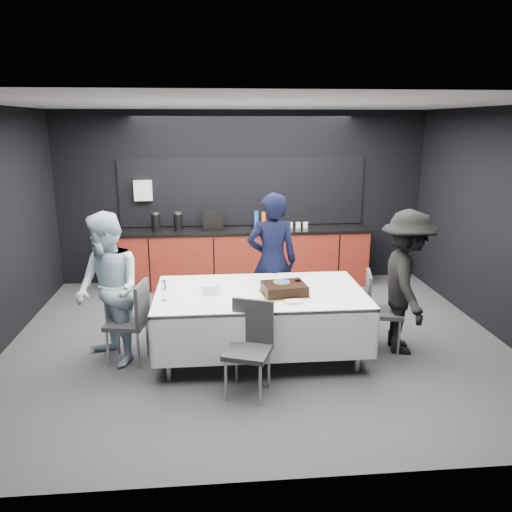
{
  "coord_description": "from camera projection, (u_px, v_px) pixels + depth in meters",
  "views": [
    {
      "loc": [
        -0.52,
        -5.66,
        2.6
      ],
      "look_at": [
        0.0,
        0.1,
        1.05
      ],
      "focal_mm": 35.0,
      "sensor_mm": 36.0,
      "label": 1
    }
  ],
  "objects": [
    {
      "name": "ground",
      "position": [
        257.0,
        340.0,
        6.16
      ],
      "size": [
        6.0,
        6.0,
        0.0
      ],
      "primitive_type": "plane",
      "color": "#3D3E42",
      "rests_on": "ground"
    },
    {
      "name": "room_shell",
      "position": [
        257.0,
        190.0,
        5.68
      ],
      "size": [
        6.04,
        5.04,
        2.82
      ],
      "color": "white",
      "rests_on": "ground"
    },
    {
      "name": "kitchenette",
      "position": [
        243.0,
        253.0,
        8.15
      ],
      "size": [
        4.1,
        0.64,
        2.05
      ],
      "color": "maroon",
      "rests_on": "ground"
    },
    {
      "name": "party_table",
      "position": [
        260.0,
        303.0,
        5.61
      ],
      "size": [
        2.32,
        1.32,
        0.78
      ],
      "color": "#99999E",
      "rests_on": "ground"
    },
    {
      "name": "cake_assembly",
      "position": [
        284.0,
        289.0,
        5.45
      ],
      "size": [
        0.54,
        0.46,
        0.16
      ],
      "color": "gold",
      "rests_on": "party_table"
    },
    {
      "name": "plate_stack",
      "position": [
        211.0,
        289.0,
        5.5
      ],
      "size": [
        0.21,
        0.21,
        0.1
      ],
      "primitive_type": "cylinder",
      "color": "white",
      "rests_on": "party_table"
    },
    {
      "name": "loose_plate_near",
      "position": [
        231.0,
        304.0,
        5.15
      ],
      "size": [
        0.18,
        0.18,
        0.01
      ],
      "primitive_type": "cylinder",
      "color": "white",
      "rests_on": "party_table"
    },
    {
      "name": "loose_plate_right_a",
      "position": [
        317.0,
        281.0,
        5.89
      ],
      "size": [
        0.18,
        0.18,
        0.01
      ],
      "primitive_type": "cylinder",
      "color": "white",
      "rests_on": "party_table"
    },
    {
      "name": "loose_plate_right_b",
      "position": [
        346.0,
        301.0,
        5.25
      ],
      "size": [
        0.22,
        0.22,
        0.01
      ],
      "primitive_type": "cylinder",
      "color": "white",
      "rests_on": "party_table"
    },
    {
      "name": "loose_plate_far",
      "position": [
        252.0,
        282.0,
        5.86
      ],
      "size": [
        0.22,
        0.22,
        0.01
      ],
      "primitive_type": "cylinder",
      "color": "white",
      "rests_on": "party_table"
    },
    {
      "name": "fork_pile",
      "position": [
        294.0,
        302.0,
        5.2
      ],
      "size": [
        0.18,
        0.12,
        0.03
      ],
      "primitive_type": "cube",
      "rotation": [
        0.0,
        0.0,
        0.05
      ],
      "color": "white",
      "rests_on": "party_table"
    },
    {
      "name": "champagne_flute",
      "position": [
        164.0,
        286.0,
        5.23
      ],
      "size": [
        0.06,
        0.06,
        0.22
      ],
      "color": "white",
      "rests_on": "party_table"
    },
    {
      "name": "chair_left",
      "position": [
        133.0,
        316.0,
        5.49
      ],
      "size": [
        0.49,
        0.49,
        0.92
      ],
      "color": "#2D2D32",
      "rests_on": "ground"
    },
    {
      "name": "chair_right",
      "position": [
        377.0,
        305.0,
        5.83
      ],
      "size": [
        0.51,
        0.51,
        0.92
      ],
      "color": "#2D2D32",
      "rests_on": "ground"
    },
    {
      "name": "chair_near",
      "position": [
        250.0,
        341.0,
        4.88
      ],
      "size": [
        0.54,
        0.54,
        0.92
      ],
      "color": "#2D2D32",
      "rests_on": "ground"
    },
    {
      "name": "person_center",
      "position": [
        272.0,
        262.0,
        6.35
      ],
      "size": [
        0.65,
        0.43,
        1.77
      ],
      "primitive_type": "imported",
      "rotation": [
        0.0,
        0.0,
        3.15
      ],
      "color": "black",
      "rests_on": "ground"
    },
    {
      "name": "person_left",
      "position": [
        108.0,
        290.0,
        5.4
      ],
      "size": [
        1.0,
        1.04,
        1.69
      ],
      "primitive_type": "imported",
      "rotation": [
        0.0,
        0.0,
        -0.94
      ],
      "color": "silver",
      "rests_on": "ground"
    },
    {
      "name": "person_right",
      "position": [
        406.0,
        282.0,
        5.7
      ],
      "size": [
        0.76,
        1.15,
        1.67
      ],
      "primitive_type": "imported",
      "rotation": [
        0.0,
        0.0,
        1.43
      ],
      "color": "black",
      "rests_on": "ground"
    }
  ]
}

